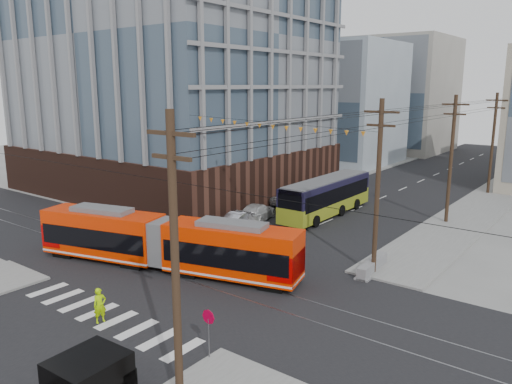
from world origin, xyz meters
TOP-DOWN VIEW (x-y plane):
  - ground at (0.00, 0.00)m, footprint 160.00×160.00m
  - office_building at (-22.00, 23.00)m, footprint 30.00×25.00m
  - bg_bldg_nw_near at (-17.00, 52.00)m, footprint 18.00×16.00m
  - bg_bldg_nw_far at (-14.00, 72.00)m, footprint 16.00×18.00m
  - utility_pole_near at (8.50, -6.00)m, footprint 0.30×0.30m
  - streetcar at (-2.80, 3.64)m, footprint 18.34×7.25m
  - city_bus at (-1.21, 22.11)m, footprint 2.77×12.42m
  - parked_car_silver at (-5.03, 14.45)m, footprint 1.75×4.27m
  - parked_car_white at (-5.15, 16.74)m, footprint 3.41×5.58m
  - parked_car_grey at (-5.42, 23.30)m, footprint 3.27×5.63m
  - pedestrian at (0.31, -3.58)m, footprint 0.59×0.75m
  - stop_sign at (7.10, -2.89)m, footprint 0.68×0.68m
  - jersey_barrier at (8.30, 11.27)m, footprint 1.17×4.01m

SIDE VIEW (x-z plane):
  - ground at x=0.00m, z-range 0.00..0.00m
  - jersey_barrier at x=8.30m, z-range 0.00..0.79m
  - parked_car_silver at x=-5.03m, z-range 0.00..1.38m
  - parked_car_grey at x=-5.42m, z-range 0.00..1.47m
  - parked_car_white at x=-5.15m, z-range 0.00..1.51m
  - pedestrian at x=0.31m, z-range 0.00..1.81m
  - stop_sign at x=7.10m, z-range 0.00..2.21m
  - city_bus at x=-1.21m, z-range 0.00..3.51m
  - streetcar at x=-2.80m, z-range 0.00..3.53m
  - utility_pole_near at x=8.50m, z-range 0.00..11.00m
  - bg_bldg_nw_near at x=-17.00m, z-range 0.00..18.00m
  - bg_bldg_nw_far at x=-14.00m, z-range 0.00..20.00m
  - office_building at x=-22.00m, z-range 0.00..28.60m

